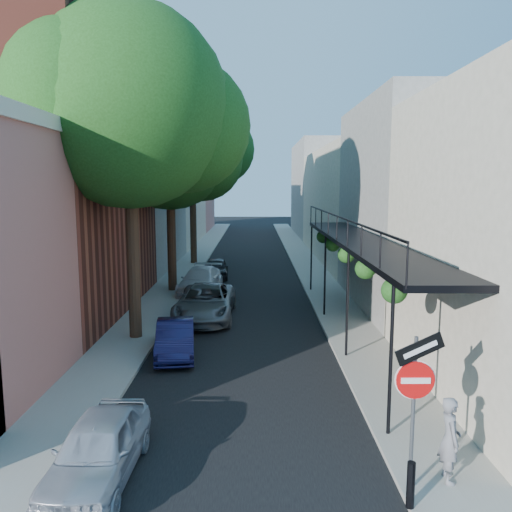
{
  "coord_description": "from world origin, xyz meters",
  "views": [
    {
      "loc": [
        0.42,
        -7.12,
        5.43
      ],
      "look_at": [
        0.47,
        11.39,
        2.8
      ],
      "focal_mm": 35.0,
      "sensor_mm": 36.0,
      "label": 1
    }
  ],
  "objects_px": {
    "parked_car_a": "(98,449)",
    "parked_car_d": "(200,280)",
    "parked_car_e": "(216,268)",
    "bollard": "(411,485)",
    "sign_post": "(415,386)",
    "parked_car_c": "(205,302)",
    "oak_near": "(143,112)",
    "oak_far": "(199,143)",
    "oak_mid": "(178,152)",
    "pedestrian": "(450,439)",
    "parked_car_b": "(175,338)"
  },
  "relations": [
    {
      "from": "oak_near",
      "to": "oak_far",
      "type": "distance_m",
      "value": 17.01
    },
    {
      "from": "parked_car_a",
      "to": "parked_car_d",
      "type": "height_order",
      "value": "parked_car_d"
    },
    {
      "from": "sign_post",
      "to": "parked_car_a",
      "type": "distance_m",
      "value": 5.85
    },
    {
      "from": "sign_post",
      "to": "oak_mid",
      "type": "bearing_deg",
      "value": 110.86
    },
    {
      "from": "oak_far",
      "to": "parked_car_b",
      "type": "distance_m",
      "value": 20.45
    },
    {
      "from": "oak_near",
      "to": "oak_far",
      "type": "relative_size",
      "value": 0.96
    },
    {
      "from": "bollard",
      "to": "oak_near",
      "type": "height_order",
      "value": "oak_near"
    },
    {
      "from": "sign_post",
      "to": "pedestrian",
      "type": "bearing_deg",
      "value": 21.6
    },
    {
      "from": "oak_mid",
      "to": "parked_car_c",
      "type": "xyz_separation_m",
      "value": [
        1.82,
        -5.42,
        -6.37
      ]
    },
    {
      "from": "parked_car_c",
      "to": "parked_car_a",
      "type": "bearing_deg",
      "value": -93.77
    },
    {
      "from": "parked_car_b",
      "to": "parked_car_e",
      "type": "height_order",
      "value": "parked_car_e"
    },
    {
      "from": "parked_car_b",
      "to": "parked_car_e",
      "type": "distance_m",
      "value": 13.59
    },
    {
      "from": "bollard",
      "to": "parked_car_d",
      "type": "bearing_deg",
      "value": 107.19
    },
    {
      "from": "sign_post",
      "to": "bollard",
      "type": "distance_m",
      "value": 1.6
    },
    {
      "from": "oak_near",
      "to": "oak_far",
      "type": "bearing_deg",
      "value": 89.96
    },
    {
      "from": "sign_post",
      "to": "oak_far",
      "type": "xyz_separation_m",
      "value": [
        -6.51,
        26.3,
        6.22
      ]
    },
    {
      "from": "parked_car_e",
      "to": "bollard",
      "type": "bearing_deg",
      "value": -80.18
    },
    {
      "from": "oak_far",
      "to": "parked_car_e",
      "type": "bearing_deg",
      "value": -74.25
    },
    {
      "from": "oak_near",
      "to": "parked_car_d",
      "type": "height_order",
      "value": "oak_near"
    },
    {
      "from": "parked_car_d",
      "to": "parked_car_e",
      "type": "bearing_deg",
      "value": 89.16
    },
    {
      "from": "sign_post",
      "to": "parked_car_e",
      "type": "distance_m",
      "value": 21.61
    },
    {
      "from": "oak_mid",
      "to": "parked_car_c",
      "type": "distance_m",
      "value": 8.56
    },
    {
      "from": "bollard",
      "to": "pedestrian",
      "type": "distance_m",
      "value": 1.27
    },
    {
      "from": "parked_car_a",
      "to": "parked_car_d",
      "type": "bearing_deg",
      "value": 90.9
    },
    {
      "from": "oak_mid",
      "to": "oak_far",
      "type": "height_order",
      "value": "oak_far"
    },
    {
      "from": "bollard",
      "to": "oak_far",
      "type": "relative_size",
      "value": 0.07
    },
    {
      "from": "oak_near",
      "to": "pedestrian",
      "type": "bearing_deg",
      "value": -50.91
    },
    {
      "from": "oak_far",
      "to": "bollard",
      "type": "bearing_deg",
      "value": -76.65
    },
    {
      "from": "oak_near",
      "to": "parked_car_a",
      "type": "distance_m",
      "value": 11.41
    },
    {
      "from": "sign_post",
      "to": "oak_near",
      "type": "distance_m",
      "value": 12.77
    },
    {
      "from": "parked_car_a",
      "to": "parked_car_c",
      "type": "relative_size",
      "value": 0.7
    },
    {
      "from": "oak_far",
      "to": "parked_car_e",
      "type": "relative_size",
      "value": 3.55
    },
    {
      "from": "parked_car_b",
      "to": "pedestrian",
      "type": "xyz_separation_m",
      "value": [
        6.06,
        -7.08,
        0.35
      ]
    },
    {
      "from": "parked_car_c",
      "to": "oak_mid",
      "type": "bearing_deg",
      "value": 109.25
    },
    {
      "from": "parked_car_d",
      "to": "parked_car_a",
      "type": "bearing_deg",
      "value": -84.68
    },
    {
      "from": "oak_mid",
      "to": "pedestrian",
      "type": "height_order",
      "value": "oak_mid"
    },
    {
      "from": "parked_car_d",
      "to": "pedestrian",
      "type": "xyz_separation_m",
      "value": [
        6.27,
        -16.49,
        0.27
      ]
    },
    {
      "from": "parked_car_b",
      "to": "parked_car_c",
      "type": "height_order",
      "value": "parked_car_c"
    },
    {
      "from": "parked_car_d",
      "to": "parked_car_b",
      "type": "bearing_deg",
      "value": -82.9
    },
    {
      "from": "bollard",
      "to": "pedestrian",
      "type": "relative_size",
      "value": 0.51
    },
    {
      "from": "sign_post",
      "to": "oak_far",
      "type": "height_order",
      "value": "oak_far"
    },
    {
      "from": "parked_car_b",
      "to": "pedestrian",
      "type": "bearing_deg",
      "value": -56.81
    },
    {
      "from": "parked_car_d",
      "to": "parked_car_e",
      "type": "height_order",
      "value": "parked_car_d"
    },
    {
      "from": "bollard",
      "to": "parked_car_a",
      "type": "xyz_separation_m",
      "value": [
        -5.49,
        1.03,
        0.07
      ]
    },
    {
      "from": "oak_far",
      "to": "parked_car_a",
      "type": "xyz_separation_m",
      "value": [
        0.87,
        -25.74,
        -7.67
      ]
    },
    {
      "from": "parked_car_a",
      "to": "parked_car_e",
      "type": "distance_m",
      "value": 20.42
    },
    {
      "from": "parked_car_e",
      "to": "pedestrian",
      "type": "distance_m",
      "value": 21.46
    },
    {
      "from": "sign_post",
      "to": "pedestrian",
      "type": "xyz_separation_m",
      "value": [
        0.77,
        0.31,
        -1.13
      ]
    },
    {
      "from": "sign_post",
      "to": "parked_car_c",
      "type": "relative_size",
      "value": 0.61
    },
    {
      "from": "bollard",
      "to": "parked_car_c",
      "type": "xyz_separation_m",
      "value": [
        -4.6,
        12.31,
        0.16
      ]
    }
  ]
}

